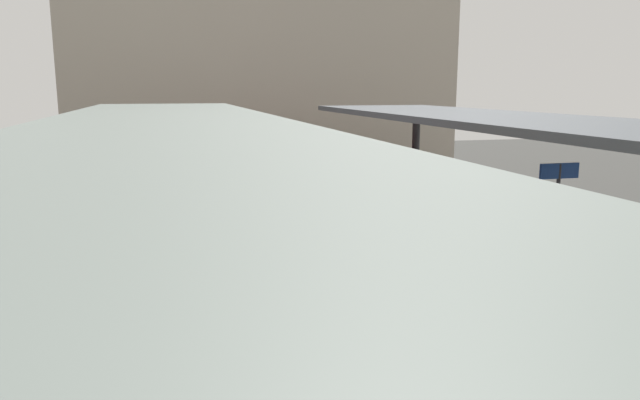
# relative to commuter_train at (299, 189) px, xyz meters

# --- Properties ---
(ground_plane) EXTENTS (80.00, 80.00, 0.00)m
(ground_plane) POSITION_rel_commuter_train_xyz_m (0.00, -7.64, -1.73)
(ground_plane) COLOR #383835
(platform_left) EXTENTS (4.40, 28.00, 1.00)m
(platform_left) POSITION_rel_commuter_train_xyz_m (-3.80, -7.64, -1.23)
(platform_left) COLOR #ADA8A0
(platform_left) RESTS_ON ground_plane
(platform_right) EXTENTS (4.40, 28.00, 1.00)m
(platform_right) POSITION_rel_commuter_train_xyz_m (3.80, -7.64, -1.23)
(platform_right) COLOR #ADA8A0
(platform_right) RESTS_ON ground_plane
(track_ballast) EXTENTS (3.20, 28.00, 0.20)m
(track_ballast) POSITION_rel_commuter_train_xyz_m (0.00, -7.64, -1.63)
(track_ballast) COLOR #423F3D
(track_ballast) RESTS_ON ground_plane
(rail_near_side) EXTENTS (0.08, 28.00, 0.14)m
(rail_near_side) POSITION_rel_commuter_train_xyz_m (-0.72, -7.64, -1.46)
(rail_near_side) COLOR slate
(rail_near_side) RESTS_ON track_ballast
(rail_far_side) EXTENTS (0.08, 28.00, 0.14)m
(rail_far_side) POSITION_rel_commuter_train_xyz_m (0.72, -7.64, -1.46)
(rail_far_side) COLOR slate
(rail_far_side) RESTS_ON track_ballast
(commuter_train) EXTENTS (2.78, 12.59, 3.10)m
(commuter_train) POSITION_rel_commuter_train_xyz_m (0.00, 0.00, 0.00)
(commuter_train) COLOR maroon
(commuter_train) RESTS_ON track_ballast
(canopy_left) EXTENTS (4.18, 21.00, 3.21)m
(canopy_left) POSITION_rel_commuter_train_xyz_m (-3.80, -6.24, 2.36)
(canopy_left) COLOR #333335
(canopy_left) RESTS_ON platform_left
(canopy_right) EXTENTS (4.18, 21.00, 3.10)m
(canopy_right) POSITION_rel_commuter_train_xyz_m (3.80, -6.24, 2.25)
(canopy_right) COLOR #333335
(canopy_right) RESTS_ON platform_right
(platform_sign) EXTENTS (0.90, 0.08, 2.21)m
(platform_sign) POSITION_rel_commuter_train_xyz_m (4.03, -6.70, 0.90)
(platform_sign) COLOR #262628
(platform_sign) RESTS_ON platform_right
(passenger_near_bench) EXTENTS (0.36, 0.36, 1.67)m
(passenger_near_bench) POSITION_rel_commuter_train_xyz_m (3.73, -0.81, 0.14)
(passenger_near_bench) COLOR #7A337A
(passenger_near_bench) RESTS_ON platform_right
(station_building_backdrop) EXTENTS (18.00, 6.00, 11.00)m
(station_building_backdrop) POSITION_rel_commuter_train_xyz_m (0.96, 12.36, 3.77)
(station_building_backdrop) COLOR #A89E8E
(station_building_backdrop) RESTS_ON ground_plane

